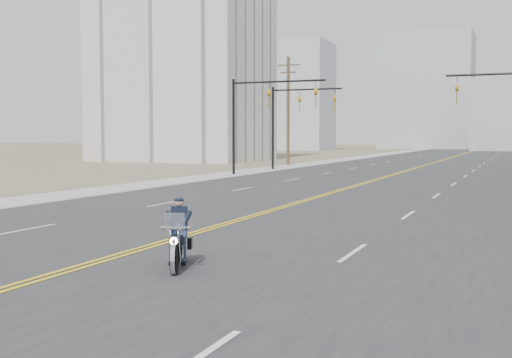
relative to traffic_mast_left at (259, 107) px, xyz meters
name	(u,v)px	position (x,y,z in m)	size (l,w,h in m)	color
ground_plane	(77,269)	(8.98, -32.00, -4.94)	(400.00, 400.00, 0.00)	#776D56
road	(446,159)	(8.98, 38.00, -4.93)	(20.00, 200.00, 0.01)	#303033
sidewalk_left	(353,158)	(-2.52, 38.00, -4.93)	(3.00, 200.00, 0.01)	#A5A5A0
traffic_mast_left	(259,107)	(0.00, 0.00, 0.00)	(7.10, 0.26, 7.00)	black
traffic_mast_far	(292,112)	(-0.33, 8.00, -0.06)	(6.10, 0.26, 7.00)	black
utility_pole_left	(288,109)	(-3.52, 16.00, 0.54)	(2.20, 0.30, 10.50)	brown
apartment_block	(183,31)	(-19.02, 23.00, 10.06)	(18.00, 14.00, 30.00)	silver
haze_bldg_a	(295,97)	(-26.02, 83.00, 6.06)	(14.00, 12.00, 22.00)	#B7BCC6
haze_bldg_d	(427,92)	(-3.02, 108.00, 8.06)	(20.00, 15.00, 26.00)	#ADB2B7
haze_bldg_f	(256,114)	(-41.02, 98.00, 3.06)	(12.00, 12.00, 16.00)	#ADB2B7
motorcyclist	(178,233)	(10.92, -31.08, -4.19)	(0.82, 1.92, 1.50)	black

